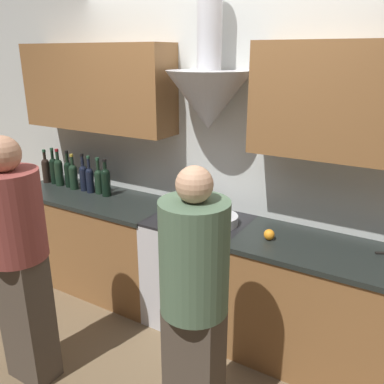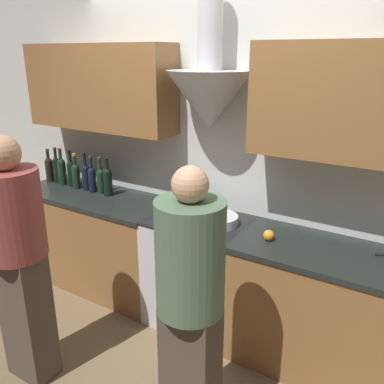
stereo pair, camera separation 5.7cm
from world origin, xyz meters
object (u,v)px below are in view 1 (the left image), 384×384
Objects in this scene: wine_bottle_3 at (68,173)px; wine_bottle_6 at (90,178)px; wine_bottle_4 at (73,175)px; wine_bottle_1 at (54,169)px; wine_bottle_2 at (59,171)px; stock_pot at (181,207)px; orange_fruit at (269,235)px; wine_bottle_5 at (84,176)px; wine_bottle_8 at (106,181)px; stove_range at (199,271)px; mixing_bowl at (218,220)px; person_foreground_left at (18,256)px; wine_bottle_0 at (46,169)px; wine_bottle_7 at (99,180)px; person_foreground_right at (194,300)px.

wine_bottle_3 is 1.02× the size of wine_bottle_6.
wine_bottle_3 reaches higher than wine_bottle_4.
wine_bottle_4 is (0.29, -0.03, -0.01)m from wine_bottle_1.
wine_bottle_2 is at bearing -11.59° from wine_bottle_1.
wine_bottle_1 is 0.20m from wine_bottle_3.
wine_bottle_1 is 1.48m from stock_pot.
wine_bottle_2 is 4.79× the size of orange_fruit.
wine_bottle_8 is at bearing -1.88° from wine_bottle_5.
stock_pot is at bearing -2.02° from wine_bottle_4.
wine_bottle_1 is 0.29m from wine_bottle_4.
stove_range is 1.56m from wine_bottle_3.
wine_bottle_4 reaches higher than stove_range.
wine_bottle_3 reaches higher than stock_pot.
wine_bottle_3 is at bearing 177.44° from mixing_bowl.
person_foreground_left reaches higher than orange_fruit.
mixing_bowl is at bearing -2.22° from wine_bottle_6.
wine_bottle_1 is 1.18× the size of mixing_bowl.
wine_bottle_0 is 0.92× the size of wine_bottle_2.
wine_bottle_2 is 1.04× the size of wine_bottle_6.
wine_bottle_7 is (0.29, 0.03, -0.01)m from wine_bottle_4.
wine_bottle_2 reaches higher than stock_pot.
wine_bottle_4 is (0.38, -0.01, -0.00)m from wine_bottle_0.
wine_bottle_6 is at bearing -166.67° from wine_bottle_7.
stock_pot is 1.13m from person_foreground_right.
wine_bottle_5 is 2.00m from person_foreground_right.
wine_bottle_1 is at bearing 176.69° from orange_fruit.
wine_bottle_1 is 1.04× the size of wine_bottle_8.
orange_fruit is 0.05× the size of person_foreground_right.
wine_bottle_6 is 0.20× the size of person_foreground_left.
stove_range is 2.63× the size of wine_bottle_6.
wine_bottle_2 is 0.11m from wine_bottle_3.
mixing_bowl is at bearing -1.75° from wine_bottle_0.
wine_bottle_0 is 4.41× the size of orange_fruit.
stock_pot is at bearing -3.68° from wine_bottle_8.
person_foreground_left reaches higher than wine_bottle_3.
wine_bottle_1 is at bearing 178.44° from wine_bottle_8.
person_foreground_left is at bearing -46.70° from wine_bottle_0.
wine_bottle_0 is 0.49m from wine_bottle_5.
wine_bottle_0 is 0.10m from wine_bottle_1.
person_foreground_left is at bearing -49.60° from wine_bottle_1.
wine_bottle_2 reaches higher than wine_bottle_1.
mixing_bowl is at bearing 110.19° from person_foreground_right.
wine_bottle_5 reaches higher than stove_range.
stock_pot is at bearing -2.04° from wine_bottle_0.
stock_pot is 0.16× the size of person_foreground_right.
wine_bottle_7 is at bearing 5.58° from wine_bottle_4.
wine_bottle_7 is 0.91m from stock_pot.
wine_bottle_1 is at bearing 177.54° from wine_bottle_6.
stove_range is 2.57× the size of wine_bottle_5.
wine_bottle_1 reaches higher than orange_fruit.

